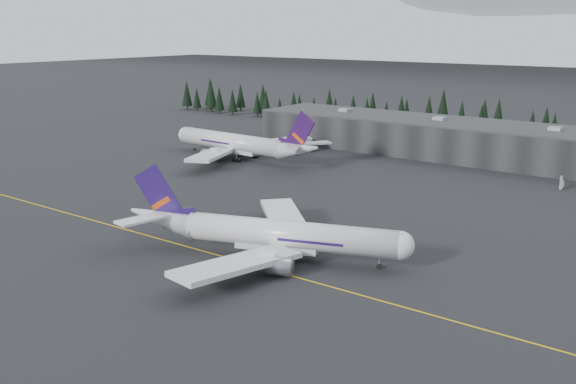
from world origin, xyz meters
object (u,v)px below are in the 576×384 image
Objects in this scene: jet_main at (265,233)px; jet_parked at (243,144)px; terminal at (465,140)px; gse_vehicle_b at (562,188)px; gse_vehicle_a at (308,150)px.

jet_parked reaches higher than jet_main.
jet_main is (6.82, -121.74, -1.30)m from terminal.
jet_main reaches higher than terminal.
terminal is 38.63× the size of gse_vehicle_b.
jet_parked is 12.04× the size of gse_vehicle_a.
gse_vehicle_a is (-56.94, 96.48, -4.25)m from jet_main.
jet_main is 99.21m from jet_parked.
jet_parked is 15.80× the size of gse_vehicle_b.
jet_main is at bearing -86.79° from terminal.
jet_main is 14.13× the size of gse_vehicle_b.
jet_parked is 103.81m from gse_vehicle_b.
gse_vehicle_a is at bearing -153.25° from terminal.
terminal is 29.44× the size of gse_vehicle_a.
jet_parked reaches higher than terminal.
terminal is 49.81m from gse_vehicle_b.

